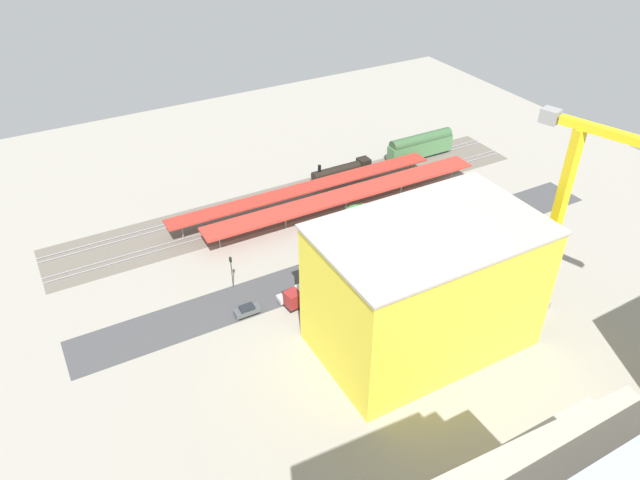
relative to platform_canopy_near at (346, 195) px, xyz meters
name	(u,v)px	position (x,y,z in m)	size (l,w,h in m)	color
ground_plane	(350,247)	(6.13, 11.44, -3.79)	(166.61, 166.61, 0.00)	gray
rail_bed	(300,199)	(6.13, -8.71, -3.79)	(104.13, 14.66, 0.01)	#665E54
street_asphalt	(363,260)	(6.13, 16.12, -3.79)	(104.13, 9.00, 0.01)	#424244
track_rails	(300,198)	(6.13, -8.71, -3.61)	(104.13, 8.95, 0.12)	#9E9EA8
platform_canopy_near	(346,195)	(0.00, 0.00, 0.00)	(61.10, 5.55, 4.04)	#B73328
platform_canopy_far	(306,188)	(5.93, -6.38, 0.01)	(59.06, 4.53, 3.99)	#A82D23
locomotive	(345,171)	(-6.95, -12.03, -2.08)	(15.47, 2.63, 4.81)	black
passenger_coach	(420,145)	(-27.84, -12.04, -0.63)	(17.04, 3.00, 6.00)	black
parked_car_0	(499,221)	(-23.64, 19.28, -3.03)	(4.75, 1.83, 1.70)	black
parked_car_1	(466,234)	(-15.20, 19.53, -3.01)	(4.44, 1.94, 1.76)	black
parked_car_2	(437,243)	(-8.32, 19.19, -3.05)	(4.32, 1.90, 1.65)	black
parked_car_3	(401,258)	(0.23, 19.72, -3.06)	(4.23, 1.90, 1.61)	black
parked_car_4	(365,268)	(7.63, 19.14, -3.04)	(4.70, 2.08, 1.70)	black
parked_car_5	(333,282)	(14.69, 19.68, -3.03)	(4.78, 1.95, 1.70)	black
parked_car_6	(291,296)	(22.68, 19.50, -3.02)	(4.53, 1.85, 1.72)	black
parked_car_7	(247,311)	(30.50, 19.39, -3.04)	(4.19, 1.75, 1.67)	black
construction_building	(425,288)	(9.78, 37.60, 6.26)	(31.09, 19.12, 20.09)	yellow
construction_roof_slab	(432,230)	(9.78, 37.60, 16.50)	(31.69, 19.72, 0.40)	#ADA89E
tower_crane	(574,209)	(-12.21, 42.51, 15.79)	(9.23, 25.11, 33.02)	gray
box_truck_0	(313,291)	(19.30, 21.15, -2.14)	(10.33, 3.25, 3.30)	black
box_truck_1	(415,261)	(-0.56, 22.75, -2.19)	(9.04, 2.94, 3.21)	black
box_truck_2	(359,274)	(10.22, 21.04, -2.10)	(10.32, 2.60, 3.43)	black
street_tree_0	(364,216)	(2.80, 10.80, 1.80)	(4.62, 4.62, 7.93)	brown
street_tree_1	(442,196)	(-14.81, 11.84, 1.38)	(4.03, 4.03, 7.22)	brown
street_tree_2	(356,220)	(5.10, 11.83, 2.05)	(5.90, 5.90, 8.80)	brown
traffic_light	(231,268)	(29.82, 11.80, 0.40)	(0.50, 0.36, 6.30)	#333333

